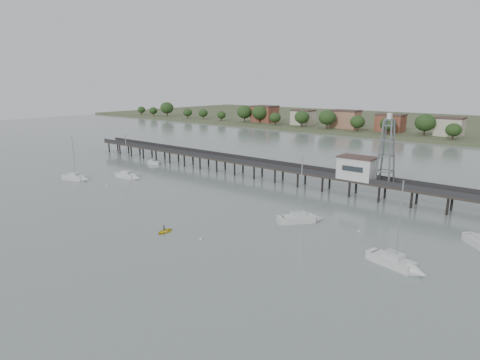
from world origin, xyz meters
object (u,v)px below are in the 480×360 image
at_px(sailboat_c, 305,219).
at_px(lattice_tower, 387,152).
at_px(sailboat_a, 78,178).
at_px(pier, 268,166).
at_px(sailboat_d, 401,265).
at_px(white_tender, 154,163).
at_px(yellow_dinghy, 164,232).
at_px(sailboat_b, 130,176).

bearing_deg(sailboat_c, lattice_tower, 25.59).
bearing_deg(sailboat_a, pier, 22.56).
height_order(pier, sailboat_d, sailboat_d).
xyz_separation_m(lattice_tower, sailboat_c, (-6.30, -23.62, -10.46)).
xyz_separation_m(lattice_tower, white_tender, (-72.62, -6.09, -10.61)).
bearing_deg(yellow_dinghy, lattice_tower, 60.33).
distance_m(lattice_tower, sailboat_c, 26.59).
bearing_deg(lattice_tower, sailboat_a, -154.88).
height_order(pier, sailboat_a, sailboat_a).
distance_m(sailboat_d, yellow_dinghy, 39.11).
bearing_deg(sailboat_c, white_tender, 115.71).
xyz_separation_m(lattice_tower, sailboat_d, (14.54, -32.42, -10.46)).
bearing_deg(lattice_tower, pier, -180.00).
relative_size(pier, lattice_tower, 9.68).
distance_m(sailboat_b, sailboat_c, 55.55).
height_order(sailboat_d, yellow_dinghy, sailboat_d).
height_order(pier, lattice_tower, lattice_tower).
height_order(pier, sailboat_c, sailboat_c).
relative_size(sailboat_d, white_tender, 3.09).
height_order(lattice_tower, white_tender, lattice_tower).
bearing_deg(sailboat_a, sailboat_d, -16.87).
bearing_deg(yellow_dinghy, pier, 98.74).
relative_size(sailboat_c, white_tender, 3.09).
distance_m(lattice_tower, sailboat_a, 79.31).
distance_m(pier, lattice_tower, 32.34).
relative_size(sailboat_a, sailboat_c, 0.94).
bearing_deg(sailboat_d, yellow_dinghy, -148.59).
bearing_deg(lattice_tower, yellow_dinghy, -117.22).
bearing_deg(sailboat_c, sailboat_b, 130.10).
distance_m(pier, sailboat_d, 56.40).
bearing_deg(white_tender, sailboat_a, -102.72).
xyz_separation_m(sailboat_c, white_tender, (-66.32, 17.53, -0.15)).
relative_size(lattice_tower, yellow_dinghy, 5.33).
xyz_separation_m(sailboat_a, sailboat_c, (64.89, 9.75, -0.00)).
xyz_separation_m(pier, yellow_dinghy, (8.75, -44.23, -3.79)).
bearing_deg(pier, sailboat_a, -139.94).
bearing_deg(pier, lattice_tower, 0.00).
relative_size(lattice_tower, sailboat_b, 1.19).
height_order(sailboat_b, white_tender, sailboat_b).
height_order(lattice_tower, sailboat_a, lattice_tower).
distance_m(pier, sailboat_c, 34.69).
xyz_separation_m(sailboat_b, yellow_dinghy, (39.09, -21.00, -0.64)).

